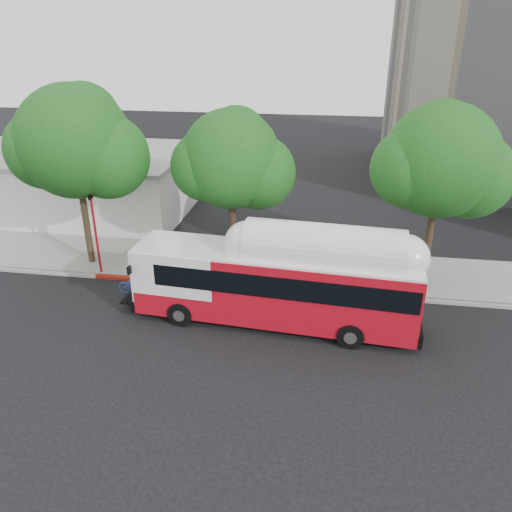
{
  "coord_description": "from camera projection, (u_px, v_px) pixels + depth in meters",
  "views": [
    {
      "loc": [
        4.02,
        -18.15,
        12.12
      ],
      "look_at": [
        0.73,
        3.0,
        2.27
      ],
      "focal_mm": 35.0,
      "sensor_mm": 36.0,
      "label": 1
    }
  ],
  "objects": [
    {
      "name": "street_tree_mid",
      "position": [
        239.0,
        163.0,
        24.98
      ],
      "size": [
        5.75,
        5.0,
        8.62
      ],
      "color": "#2D2116",
      "rests_on": "ground"
    },
    {
      "name": "street_tree_left",
      "position": [
        84.0,
        146.0,
        25.34
      ],
      "size": [
        6.67,
        5.8,
        9.74
      ],
      "color": "#2D2116",
      "rests_on": "ground"
    },
    {
      "name": "signal_pole",
      "position": [
        96.0,
        235.0,
        25.9
      ],
      "size": [
        0.13,
        0.43,
        4.49
      ],
      "color": "red",
      "rests_on": "ground"
    },
    {
      "name": "red_curb_segment",
      "position": [
        188.0,
        283.0,
        25.81
      ],
      "size": [
        10.0,
        0.32,
        0.16
      ],
      "primitive_type": "cube",
      "color": "maroon",
      "rests_on": "ground"
    },
    {
      "name": "transit_bus",
      "position": [
        276.0,
        286.0,
        21.78
      ],
      "size": [
        13.36,
        3.64,
        3.91
      ],
      "rotation": [
        0.0,
        0.0,
        -0.08
      ],
      "color": "#B40C1B",
      "rests_on": "ground"
    },
    {
      "name": "curb_strip",
      "position": [
        245.0,
        287.0,
        25.39
      ],
      "size": [
        60.0,
        0.3,
        0.15
      ],
      "primitive_type": "cube",
      "color": "gray",
      "rests_on": "ground"
    },
    {
      "name": "low_commercial_bldg",
      "position": [
        76.0,
        181.0,
        35.54
      ],
      "size": [
        16.2,
        10.2,
        4.25
      ],
      "color": "silver",
      "rests_on": "ground"
    },
    {
      "name": "street_tree_right",
      "position": [
        450.0,
        165.0,
        23.25
      ],
      "size": [
        6.21,
        5.4,
        9.18
      ],
      "color": "#2D2116",
      "rests_on": "ground"
    },
    {
      "name": "ground",
      "position": [
        229.0,
        330.0,
        21.92
      ],
      "size": [
        120.0,
        120.0,
        0.0
      ],
      "primitive_type": "plane",
      "color": "black",
      "rests_on": "ground"
    },
    {
      "name": "sidewalk",
      "position": [
        253.0,
        265.0,
        27.72
      ],
      "size": [
        60.0,
        5.0,
        0.15
      ],
      "primitive_type": "cube",
      "color": "gray",
      "rests_on": "ground"
    }
  ]
}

